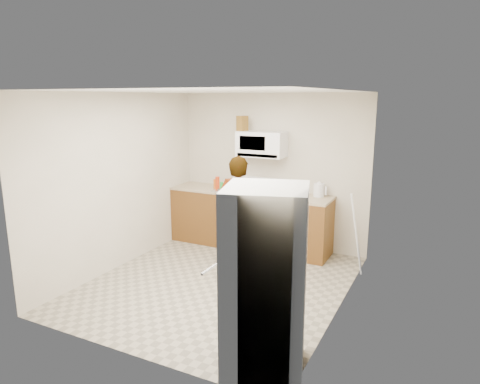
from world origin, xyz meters
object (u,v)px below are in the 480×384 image
Objects in this scene: person at (238,211)px; saucepan at (255,185)px; fridge at (265,281)px; kettle at (319,190)px; microwave at (262,144)px; gas_range at (258,220)px.

saucepan is at bearing -90.03° from person.
person is 0.96× the size of fridge.
saucepan is at bearing 166.08° from kettle.
microwave is at bearing 98.02° from fridge.
person is at bearing -148.49° from kettle.
kettle is at bearing 2.50° from microwave.
microwave reaches higher than fridge.
fridge is (1.36, -2.90, 0.36)m from gas_range.
microwave is 3.79× the size of kettle.
kettle is (0.95, 0.17, 0.55)m from gas_range.
person reaches higher than kettle.
kettle is (0.92, 0.94, 0.22)m from person.
saucepan is at bearing 127.83° from gas_range.
microwave is at bearing -97.65° from person.
fridge is 8.47× the size of kettle.
gas_range is 1.22m from microwave.
gas_range is 0.69× the size of person.
person is at bearing -87.94° from microwave.
gas_range is 5.63× the size of kettle.
kettle is 0.83× the size of saucepan.
person is at bearing -80.33° from saucepan.
gas_range reaches higher than saucepan.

